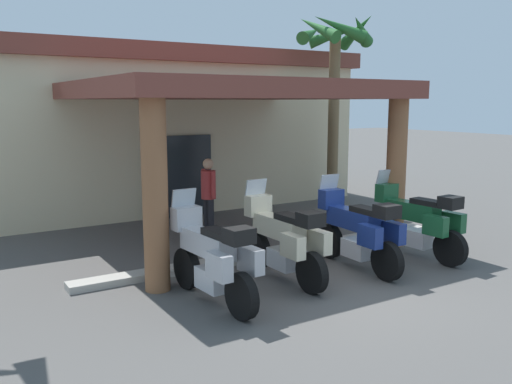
{
  "coord_description": "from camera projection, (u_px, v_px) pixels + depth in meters",
  "views": [
    {
      "loc": [
        -5.6,
        -6.44,
        2.94
      ],
      "look_at": [
        -0.09,
        2.47,
        1.2
      ],
      "focal_mm": 38.06,
      "sensor_mm": 36.0,
      "label": 1
    }
  ],
  "objects": [
    {
      "name": "motel_building",
      "position": [
        135.0,
        125.0,
        16.51
      ],
      "size": [
        11.95,
        12.5,
        4.4
      ],
      "rotation": [
        0.0,
        0.0,
        -0.0
      ],
      "color": "beige",
      "rests_on": "ground_plane"
    },
    {
      "name": "pedestrian",
      "position": [
        209.0,
        192.0,
        11.77
      ],
      "size": [
        0.32,
        0.53,
        1.74
      ],
      "rotation": [
        0.0,
        0.0,
        3.18
      ],
      "color": "black",
      "rests_on": "ground_plane"
    },
    {
      "name": "curb_strip",
      "position": [
        277.0,
        252.0,
        10.53
      ],
      "size": [
        7.91,
        0.36,
        0.12
      ],
      "primitive_type": "cube",
      "color": "#ADA89E",
      "rests_on": "ground_plane"
    },
    {
      "name": "motorcycle_green",
      "position": [
        417.0,
        221.0,
        10.32
      ],
      "size": [
        0.73,
        2.21,
        1.61
      ],
      "rotation": [
        0.0,
        0.0,
        1.63
      ],
      "color": "black",
      "rests_on": "ground_plane"
    },
    {
      "name": "motorcycle_silver",
      "position": [
        213.0,
        257.0,
        7.92
      ],
      "size": [
        0.73,
        2.21,
        1.61
      ],
      "rotation": [
        0.0,
        0.0,
        1.64
      ],
      "color": "black",
      "rests_on": "ground_plane"
    },
    {
      "name": "motorcycle_blue",
      "position": [
        358.0,
        231.0,
        9.57
      ],
      "size": [
        0.71,
        2.21,
        1.61
      ],
      "rotation": [
        0.0,
        0.0,
        1.54
      ],
      "color": "black",
      "rests_on": "ground_plane"
    },
    {
      "name": "motorcycle_cream",
      "position": [
        284.0,
        240.0,
        8.95
      ],
      "size": [
        0.71,
        2.21,
        1.61
      ],
      "rotation": [
        0.0,
        0.0,
        1.59
      ],
      "color": "black",
      "rests_on": "ground_plane"
    },
    {
      "name": "ground_plane",
      "position": [
        341.0,
        286.0,
        8.79
      ],
      "size": [
        80.0,
        80.0,
        0.0
      ],
      "primitive_type": "plane",
      "color": "#514F4C"
    },
    {
      "name": "palm_tree_near_portico",
      "position": [
        336.0,
        58.0,
        14.79
      ],
      "size": [
        2.21,
        2.28,
        5.37
      ],
      "color": "brown",
      "rests_on": "ground_plane"
    }
  ]
}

